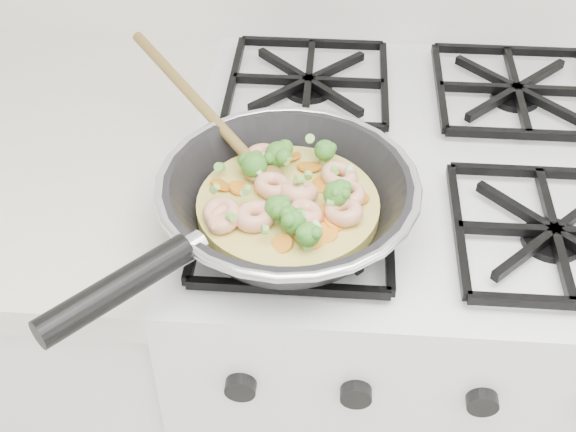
{
  "coord_description": "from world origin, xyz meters",
  "views": [
    {
      "loc": [
        -0.11,
        0.88,
        1.53
      ],
      "look_at": [
        -0.16,
        1.54,
        0.93
      ],
      "focal_mm": 48.56,
      "sensor_mm": 36.0,
      "label": 1
    }
  ],
  "objects": [
    {
      "name": "stove",
      "position": [
        0.0,
        1.7,
        0.46
      ],
      "size": [
        0.6,
        0.6,
        0.92
      ],
      "color": "white",
      "rests_on": "ground"
    },
    {
      "name": "skillet",
      "position": [
        -0.16,
        1.54,
        0.96
      ],
      "size": [
        0.38,
        0.5,
        0.09
      ],
      "rotation": [
        0.0,
        0.0,
        0.22
      ],
      "color": "black",
      "rests_on": "stove"
    }
  ]
}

